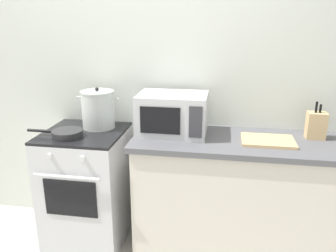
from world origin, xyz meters
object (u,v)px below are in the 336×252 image
object	(u,v)px
stove	(88,186)
stock_pot	(98,109)
microwave	(173,114)
knife_block	(316,125)
frying_pan	(66,134)
cutting_board	(268,141)

from	to	relation	value
stove	stock_pot	xyz separation A→B (m)	(0.08, 0.13, 0.61)
microwave	knife_block	bearing A→B (deg)	3.47
frying_pan	microwave	distance (m)	0.78
microwave	stove	bearing A→B (deg)	-173.30
knife_block	cutting_board	bearing A→B (deg)	-157.55
stock_pot	cutting_board	bearing A→B (deg)	-5.57
stock_pot	microwave	world-z (taller)	stock_pot
stove	frying_pan	distance (m)	0.51
cutting_board	knife_block	world-z (taller)	knife_block
stock_pot	frying_pan	size ratio (longest dim) A/B	0.81
frying_pan	microwave	world-z (taller)	microwave
microwave	cutting_board	size ratio (longest dim) A/B	1.39
stock_pot	knife_block	xyz separation A→B (m)	(1.61, 0.02, -0.05)
stock_pot	cutting_board	xyz separation A→B (m)	(1.28, -0.12, -0.14)
cutting_board	stock_pot	bearing A→B (deg)	174.43
stove	cutting_board	xyz separation A→B (m)	(1.36, 0.00, 0.47)
stove	cutting_board	size ratio (longest dim) A/B	2.56
stock_pot	frying_pan	bearing A→B (deg)	-121.11
stock_pot	microwave	size ratio (longest dim) A/B	0.68
stove	knife_block	distance (m)	1.79
stock_pot	stove	bearing A→B (deg)	-122.89
stock_pot	microwave	bearing A→B (deg)	-4.47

